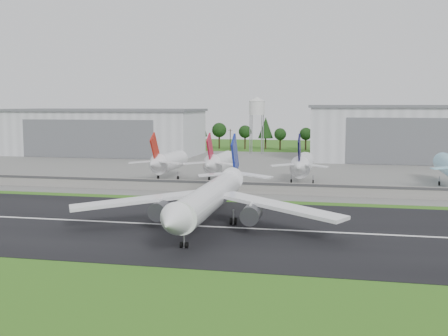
% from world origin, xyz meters
% --- Properties ---
extents(ground, '(600.00, 600.00, 0.00)m').
position_xyz_m(ground, '(0.00, 0.00, 0.00)').
color(ground, '#1F5915').
rests_on(ground, ground).
extents(runway, '(320.00, 60.00, 0.10)m').
position_xyz_m(runway, '(0.00, 10.00, 0.05)').
color(runway, black).
rests_on(runway, ground).
extents(runway_centerline, '(220.00, 1.00, 0.02)m').
position_xyz_m(runway_centerline, '(0.00, 10.00, 0.11)').
color(runway_centerline, white).
rests_on(runway_centerline, runway).
extents(apron, '(320.00, 150.00, 0.10)m').
position_xyz_m(apron, '(0.00, 120.00, 0.05)').
color(apron, slate).
rests_on(apron, ground).
extents(blast_fence, '(240.00, 0.61, 3.50)m').
position_xyz_m(blast_fence, '(0.00, 54.99, 1.81)').
color(blast_fence, gray).
rests_on(blast_fence, ground).
extents(hangar_west, '(97.00, 44.00, 23.20)m').
position_xyz_m(hangar_west, '(-80.00, 164.92, 11.63)').
color(hangar_west, silver).
rests_on(hangar_west, ground).
extents(hangar_east, '(102.00, 47.00, 25.20)m').
position_xyz_m(hangar_east, '(75.00, 164.92, 12.63)').
color(hangar_east, silver).
rests_on(hangar_east, ground).
extents(water_tower, '(8.40, 8.40, 29.40)m').
position_xyz_m(water_tower, '(-5.00, 185.00, 24.55)').
color(water_tower, '#99999E').
rests_on(water_tower, ground).
extents(utility_poles, '(230.00, 3.00, 12.00)m').
position_xyz_m(utility_poles, '(0.00, 200.00, 0.00)').
color(utility_poles, black).
rests_on(utility_poles, ground).
extents(treeline, '(320.00, 16.00, 22.00)m').
position_xyz_m(treeline, '(0.00, 215.00, 0.00)').
color(treeline, black).
rests_on(treeline, ground).
extents(main_airliner, '(57.28, 59.08, 18.17)m').
position_xyz_m(main_airliner, '(12.20, 9.56, 4.89)').
color(main_airliner, white).
rests_on(main_airliner, runway).
extents(parked_jet_red_a, '(7.36, 31.29, 16.83)m').
position_xyz_m(parked_jet_red_a, '(-18.66, 76.58, 6.31)').
color(parked_jet_red_a, white).
rests_on(parked_jet_red_a, ground).
extents(parked_jet_red_b, '(7.36, 31.29, 16.89)m').
position_xyz_m(parked_jet_red_b, '(-0.84, 76.59, 6.37)').
color(parked_jet_red_b, white).
rests_on(parked_jet_red_b, ground).
extents(parked_jet_navy, '(7.36, 31.29, 16.90)m').
position_xyz_m(parked_jet_navy, '(26.40, 76.59, 6.38)').
color(parked_jet_navy, silver).
rests_on(parked_jet_navy, ground).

